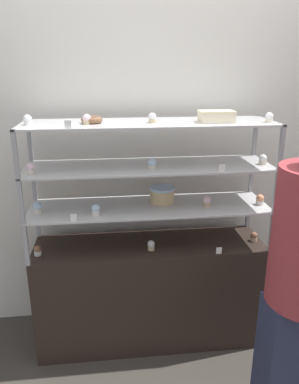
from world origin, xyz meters
TOP-DOWN VIEW (x-y plane):
  - ground_plane at (0.00, 0.00)m, footprint 20.00×20.00m
  - back_wall at (0.00, 0.36)m, footprint 8.00×0.05m
  - display_base at (0.00, 0.00)m, footprint 1.53×0.43m
  - display_riser_lower at (0.00, 0.00)m, footprint 1.53×0.43m
  - display_riser_middle at (0.00, 0.00)m, footprint 1.53×0.43m
  - display_riser_upper at (0.00, 0.00)m, footprint 1.53×0.43m
  - layer_cake_centerpiece at (0.09, 0.06)m, footprint 0.16×0.16m
  - sheet_cake_frosted at (0.40, -0.05)m, footprint 0.21×0.13m
  - cupcake_0 at (-0.72, -0.08)m, footprint 0.05×0.05m
  - cupcake_1 at (0.00, -0.09)m, footprint 0.05×0.05m
  - cupcake_2 at (0.71, -0.04)m, footprint 0.05×0.05m
  - price_tag_0 at (0.42, -0.19)m, footprint 0.04×0.00m
  - cupcake_3 at (-0.69, -0.04)m, footprint 0.05×0.05m
  - cupcake_4 at (-0.34, -0.12)m, footprint 0.05×0.05m
  - cupcake_5 at (0.36, -0.05)m, footprint 0.05×0.05m
  - cupcake_6 at (0.72, -0.06)m, footprint 0.05×0.05m
  - price_tag_1 at (-0.47, -0.19)m, footprint 0.04×0.00m
  - cupcake_7 at (-0.70, -0.11)m, footprint 0.05×0.05m
  - cupcake_8 at (0.01, -0.08)m, footprint 0.05×0.05m
  - cupcake_9 at (0.71, -0.05)m, footprint 0.05×0.05m
  - price_tag_2 at (0.41, -0.19)m, footprint 0.04×0.00m
  - cupcake_10 at (-0.70, -0.04)m, footprint 0.05×0.05m
  - cupcake_11 at (-0.37, -0.05)m, footprint 0.05×0.05m
  - cupcake_12 at (0.01, -0.04)m, footprint 0.05×0.05m
  - cupcake_13 at (0.71, -0.09)m, footprint 0.05×0.05m
  - price_tag_3 at (-0.46, -0.19)m, footprint 0.04×0.00m
  - donut_glazed at (-0.34, -0.01)m, footprint 0.13×0.13m

SIDE VIEW (x-z plane):
  - ground_plane at x=0.00m, z-range 0.00..0.00m
  - display_base at x=0.00m, z-range 0.00..0.75m
  - price_tag_0 at x=0.42m, z-range 0.75..0.79m
  - cupcake_0 at x=-0.72m, z-range 0.75..0.81m
  - cupcake_1 at x=0.00m, z-range 0.75..0.81m
  - cupcake_2 at x=0.71m, z-range 0.75..0.81m
  - display_riser_lower at x=0.00m, z-range 0.87..1.14m
  - price_tag_1 at x=-0.47m, z-range 1.02..1.06m
  - cupcake_3 at x=-0.69m, z-range 1.01..1.08m
  - cupcake_4 at x=-0.34m, z-range 1.01..1.08m
  - cupcake_5 at x=0.36m, z-range 1.01..1.08m
  - cupcake_6 at x=0.72m, z-range 1.01..1.08m
  - layer_cake_centerpiece at x=0.09m, z-range 1.02..1.12m
  - display_riser_middle at x=0.00m, z-range 1.14..1.40m
  - back_wall at x=0.00m, z-range 0.00..2.60m
  - price_tag_2 at x=0.41m, z-range 1.29..1.33m
  - cupcake_7 at x=-0.70m, z-range 1.28..1.35m
  - cupcake_8 at x=0.01m, z-range 1.28..1.35m
  - cupcake_9 at x=0.71m, z-range 1.28..1.35m
  - display_riser_upper at x=0.00m, z-range 1.40..1.67m
  - donut_glazed at x=-0.34m, z-range 1.55..1.59m
  - price_tag_3 at x=-0.46m, z-range 1.55..1.60m
  - cupcake_10 at x=-0.70m, z-range 1.55..1.61m
  - cupcake_11 at x=-0.37m, z-range 1.55..1.61m
  - cupcake_12 at x=0.01m, z-range 1.55..1.61m
  - cupcake_13 at x=0.71m, z-range 1.55..1.61m
  - sheet_cake_frosted at x=0.40m, z-range 1.56..1.62m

